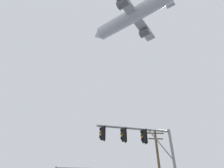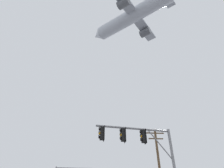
# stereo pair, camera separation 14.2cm
# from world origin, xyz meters

# --- Properties ---
(signal_pole_near) EXTENTS (5.56, 1.07, 6.37)m
(signal_pole_near) POSITION_xyz_m (3.70, 7.53, 4.91)
(signal_pole_near) COLOR gray
(signal_pole_near) RESTS_ON ground
(airplane) EXTENTS (23.59, 20.24, 7.56)m
(airplane) POSITION_xyz_m (8.75, 28.87, 47.26)
(airplane) COLOR #B7BCC6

